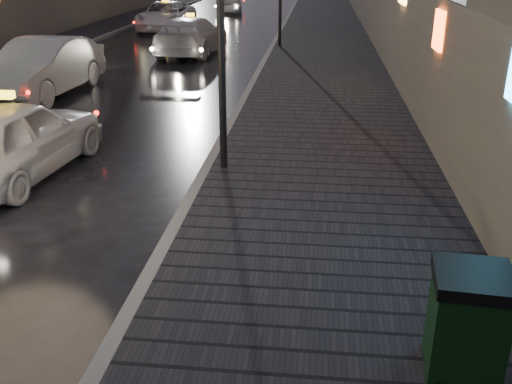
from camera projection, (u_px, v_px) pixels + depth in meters
sidewalk at (325, 52)px, 24.93m from camera, size 4.60×58.00×0.15m
curb at (270, 51)px, 25.17m from camera, size 0.20×58.00×0.15m
sidewalk_far at (49, 47)px, 26.17m from camera, size 2.40×58.00×0.15m
curb_far at (76, 47)px, 26.05m from camera, size 0.20×58.00×0.15m
trash_bin at (467, 322)px, 5.62m from camera, size 0.81×0.81×1.14m
taxi_near at (12, 138)px, 10.99m from camera, size 2.27×4.74×1.56m
car_left_mid at (43, 68)px, 17.37m from camera, size 2.10×5.25×1.70m
taxi_mid at (191, 36)px, 24.52m from camera, size 2.60×5.56×1.57m
taxi_far at (166, 16)px, 32.27m from camera, size 2.56×5.54×1.54m
car_far at (231, 3)px, 41.53m from camera, size 2.15×4.25×1.39m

